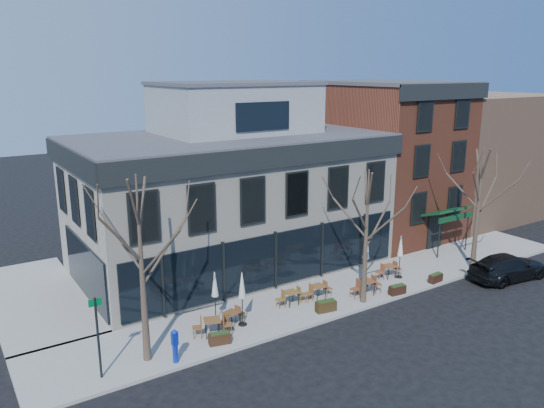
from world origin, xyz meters
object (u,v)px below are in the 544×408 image
umbrella_0 (215,287)px  call_box (175,345)px  cafe_set_0 (212,326)px  parked_sedan (509,267)px

umbrella_0 → call_box: bearing=-143.0°
call_box → umbrella_0: (3.05, 2.30, 1.02)m
cafe_set_0 → umbrella_0: 1.87m
parked_sedan → call_box: bearing=91.8°
cafe_set_0 → parked_sedan: bearing=-9.9°
parked_sedan → cafe_set_0: 18.05m
call_box → cafe_set_0: size_ratio=0.80×
cafe_set_0 → call_box: bearing=-152.7°
parked_sedan → call_box: size_ratio=3.42×
parked_sedan → cafe_set_0: size_ratio=2.72×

